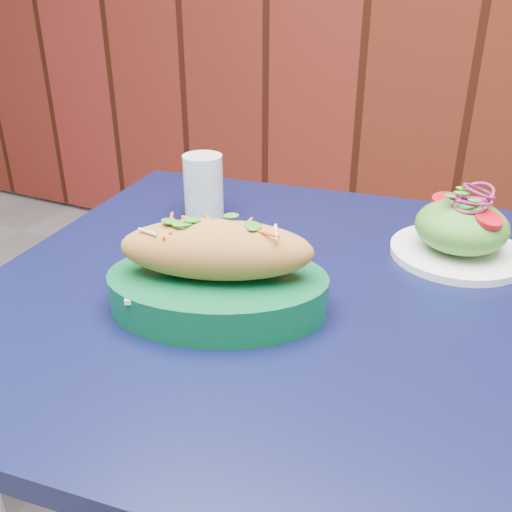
% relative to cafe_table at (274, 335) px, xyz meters
% --- Properties ---
extents(cafe_table, '(0.89, 0.89, 0.75)m').
position_rel_cafe_table_xyz_m(cafe_table, '(0.00, 0.00, 0.00)').
color(cafe_table, black).
rests_on(cafe_table, ground).
extents(banh_mi_basket, '(0.33, 0.27, 0.13)m').
position_rel_cafe_table_xyz_m(banh_mi_basket, '(-0.04, -0.09, 0.14)').
color(banh_mi_basket, '#09562D').
rests_on(banh_mi_basket, cafe_table).
extents(salad_plate, '(0.20, 0.20, 0.11)m').
position_rel_cafe_table_xyz_m(salad_plate, '(0.22, 0.20, 0.13)').
color(salad_plate, white).
rests_on(salad_plate, cafe_table).
extents(water_glass, '(0.07, 0.07, 0.11)m').
position_rel_cafe_table_xyz_m(water_glass, '(-0.21, 0.17, 0.14)').
color(water_glass, silver).
rests_on(water_glass, cafe_table).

